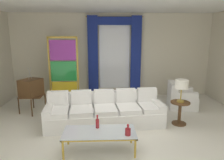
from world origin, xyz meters
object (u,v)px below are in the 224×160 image
bottle_blue_decanter (97,123)px  table_lamp_brass (182,85)px  vintage_tv (31,88)px  bottle_crystal_tall (128,131)px  couch_white_long (105,112)px  armchair_white (180,98)px  stained_glass_divider (64,72)px  peacock_figurine (73,101)px  coffee_table (99,133)px  round_side_table (180,111)px

bottle_blue_decanter → table_lamp_brass: bearing=26.2°
vintage_tv → bottle_crystal_tall: bearing=-42.8°
couch_white_long → armchair_white: couch_white_long is taller
couch_white_long → vintage_tv: size_ratio=2.22×
couch_white_long → stained_glass_divider: size_ratio=1.36×
armchair_white → stained_glass_divider: bearing=172.5°
couch_white_long → bottle_blue_decanter: (-0.15, -1.13, 0.21)m
couch_white_long → peacock_figurine: bearing=128.6°
table_lamp_brass → peacock_figurine: bearing=154.8°
bottle_blue_decanter → stained_glass_divider: bearing=112.7°
peacock_figurine → armchair_white: bearing=-1.9°
coffee_table → armchair_white: bearing=44.2°
couch_white_long → vintage_tv: bearing=157.2°
bottle_blue_decanter → peacock_figurine: (-0.84, 2.37, -0.30)m
armchair_white → peacock_figurine: 3.37m
stained_glass_divider → bottle_crystal_tall: bearing=-60.8°
round_side_table → table_lamp_brass: size_ratio=1.04×
vintage_tv → round_side_table: vintage_tv is taller
armchair_white → table_lamp_brass: size_ratio=1.64×
coffee_table → bottle_crystal_tall: size_ratio=6.28×
table_lamp_brass → couch_white_long: bearing=176.3°
bottle_blue_decanter → round_side_table: size_ratio=0.47×
stained_glass_divider → bottle_blue_decanter: bearing=-67.3°
coffee_table → vintage_tv: bearing=132.7°
coffee_table → bottle_blue_decanter: (-0.04, 0.16, 0.14)m
coffee_table → table_lamp_brass: size_ratio=2.47×
bottle_crystal_tall → armchair_white: 3.26m
bottle_crystal_tall → table_lamp_brass: 2.07m
stained_glass_divider → table_lamp_brass: bearing=-28.4°
peacock_figurine → round_side_table: size_ratio=1.01×
vintage_tv → round_side_table: bearing=-14.2°
coffee_table → table_lamp_brass: bearing=30.2°
bottle_blue_decanter → table_lamp_brass: table_lamp_brass is taller
bottle_crystal_tall → vintage_tv: bearing=137.2°
bottle_crystal_tall → table_lamp_brass: (1.48, 1.35, 0.54)m
round_side_table → table_lamp_brass: table_lamp_brass is taller
armchair_white → peacock_figurine: armchair_white is taller
armchair_white → coffee_table: bearing=-135.8°
bottle_blue_decanter → vintage_tv: (-1.98, 2.03, 0.21)m
peacock_figurine → round_side_table: round_side_table is taller
coffee_table → round_side_table: (2.02, 1.17, -0.02)m
bottle_blue_decanter → stained_glass_divider: stained_glass_divider is taller
couch_white_long → bottle_crystal_tall: (0.43, -1.47, 0.18)m
stained_glass_divider → couch_white_long: bearing=-51.1°
bottle_crystal_tall → couch_white_long: bearing=106.2°
bottle_blue_decanter → bottle_crystal_tall: size_ratio=1.24×
couch_white_long → peacock_figurine: 1.58m
bottle_blue_decanter → round_side_table: 2.30m
table_lamp_brass → bottle_crystal_tall: bearing=-137.8°
bottle_crystal_tall → armchair_white: armchair_white is taller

